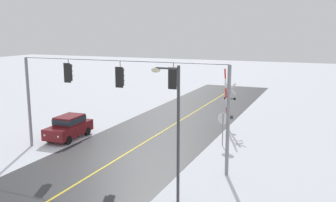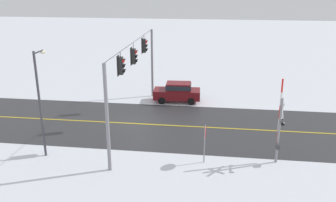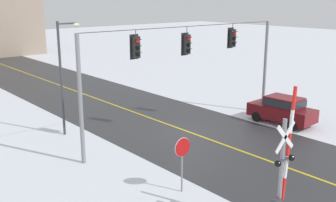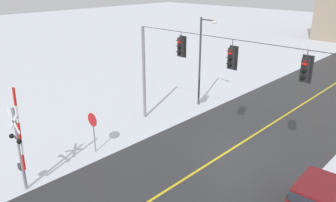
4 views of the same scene
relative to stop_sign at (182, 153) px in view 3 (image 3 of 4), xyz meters
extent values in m
plane|color=silver|center=(5.38, 5.30, -1.71)|extent=(160.00, 160.00, 0.00)
cube|color=#303033|center=(5.38, 11.30, -1.71)|extent=(9.00, 80.00, 0.01)
cube|color=gold|center=(5.38, 11.30, -1.70)|extent=(0.14, 72.00, 0.01)
cylinder|color=gray|center=(-1.62, 5.30, 1.39)|extent=(0.20, 0.20, 6.20)
cylinder|color=gray|center=(12.38, 5.30, 1.39)|extent=(0.20, 0.20, 6.20)
cylinder|color=#38383D|center=(5.38, 5.30, 4.49)|extent=(14.00, 0.04, 0.04)
cylinder|color=#38383D|center=(1.62, 5.30, 4.32)|extent=(0.04, 0.04, 0.32)
cube|color=black|center=(1.62, 5.30, 3.62)|extent=(0.34, 0.28, 1.08)
cube|color=black|center=(1.62, 5.46, 3.62)|extent=(0.52, 0.03, 1.26)
sphere|color=red|center=(1.62, 5.15, 3.94)|extent=(0.24, 0.24, 0.24)
cube|color=black|center=(1.62, 5.08, 4.03)|extent=(0.26, 0.16, 0.03)
sphere|color=black|center=(1.62, 5.15, 3.62)|extent=(0.24, 0.24, 0.24)
cube|color=black|center=(1.62, 5.08, 3.71)|extent=(0.26, 0.16, 0.03)
sphere|color=black|center=(1.62, 5.15, 3.30)|extent=(0.24, 0.24, 0.24)
cube|color=black|center=(1.62, 5.08, 3.39)|extent=(0.26, 0.16, 0.03)
cylinder|color=#38383D|center=(5.08, 5.30, 4.27)|extent=(0.04, 0.04, 0.44)
cube|color=black|center=(5.08, 5.30, 3.51)|extent=(0.34, 0.28, 1.08)
cube|color=black|center=(5.08, 5.46, 3.51)|extent=(0.52, 0.03, 1.26)
sphere|color=red|center=(5.08, 5.15, 3.83)|extent=(0.24, 0.24, 0.24)
cube|color=black|center=(5.08, 5.08, 3.91)|extent=(0.26, 0.16, 0.03)
sphere|color=black|center=(5.08, 5.15, 3.51)|extent=(0.24, 0.24, 0.24)
cube|color=black|center=(5.08, 5.08, 3.59)|extent=(0.26, 0.16, 0.03)
sphere|color=black|center=(5.08, 5.15, 3.19)|extent=(0.24, 0.24, 0.24)
cube|color=black|center=(5.08, 5.08, 3.27)|extent=(0.26, 0.16, 0.03)
cylinder|color=#38383D|center=(8.89, 5.30, 4.32)|extent=(0.04, 0.04, 0.34)
cube|color=black|center=(8.89, 5.30, 3.61)|extent=(0.34, 0.28, 1.08)
cube|color=black|center=(8.89, 5.46, 3.61)|extent=(0.52, 0.03, 1.26)
sphere|color=red|center=(8.89, 5.15, 3.93)|extent=(0.24, 0.24, 0.24)
cube|color=black|center=(8.89, 5.08, 4.01)|extent=(0.26, 0.16, 0.03)
sphere|color=black|center=(8.89, 5.15, 3.61)|extent=(0.24, 0.24, 0.24)
cube|color=black|center=(8.89, 5.08, 3.69)|extent=(0.26, 0.16, 0.03)
sphere|color=black|center=(8.89, 5.15, 3.29)|extent=(0.24, 0.24, 0.24)
cube|color=black|center=(8.89, 5.08, 3.37)|extent=(0.26, 0.16, 0.03)
cylinder|color=gray|center=(0.00, 0.02, -0.56)|extent=(0.07, 0.07, 2.30)
cylinder|color=#B71414|center=(0.00, -0.02, 0.24)|extent=(0.76, 0.03, 0.76)
cylinder|color=white|center=(0.00, 0.00, 0.24)|extent=(0.80, 0.02, 0.80)
cylinder|color=gray|center=(0.58, -4.22, 0.29)|extent=(0.14, 0.14, 4.00)
cube|color=white|center=(0.58, -4.27, 1.69)|extent=(0.98, 0.04, 0.98)
cube|color=white|center=(0.58, -4.27, 1.69)|extent=(0.98, 0.04, 0.98)
cube|color=#38383D|center=(0.58, -4.26, 0.89)|extent=(0.80, 0.06, 0.08)
sphere|color=black|center=(0.20, -4.32, 0.89)|extent=(0.22, 0.22, 0.22)
sphere|color=black|center=(0.96, -4.32, 0.89)|extent=(0.22, 0.22, 0.22)
cube|color=red|center=(0.79, -4.22, -0.22)|extent=(0.15, 0.08, 0.79)
cube|color=white|center=(0.84, -4.22, 0.56)|extent=(0.15, 0.08, 0.79)
cube|color=red|center=(0.90, -4.22, 1.34)|extent=(0.15, 0.08, 0.79)
cube|color=white|center=(0.95, -4.22, 2.12)|extent=(0.15, 0.08, 0.79)
cube|color=red|center=(1.01, -4.22, 2.90)|extent=(0.15, 0.08, 0.79)
cube|color=maroon|center=(11.03, 2.86, -0.99)|extent=(1.97, 4.19, 0.80)
cube|color=maroon|center=(11.04, 2.71, -0.29)|extent=(1.61, 2.21, 0.64)
cube|color=#232D38|center=(11.04, 2.71, -0.29)|extent=(1.65, 2.29, 0.40)
sphere|color=#EFEACC|center=(10.35, 4.90, -0.94)|extent=(0.16, 0.16, 0.16)
sphere|color=#EFEACC|center=(11.50, 4.96, -0.94)|extent=(0.16, 0.16, 0.16)
cylinder|color=black|center=(10.17, 4.09, -1.39)|extent=(0.25, 0.65, 0.64)
cylinder|color=black|center=(11.77, 4.17, -1.39)|extent=(0.25, 0.65, 0.64)
cylinder|color=black|center=(10.30, 1.55, -1.39)|extent=(0.25, 0.65, 0.64)
cylinder|color=black|center=(11.90, 1.63, -1.39)|extent=(0.25, 0.65, 0.64)
cylinder|color=#38383D|center=(-0.42, 9.75, 1.54)|extent=(0.14, 0.14, 6.50)
cylinder|color=#38383D|center=(0.13, 9.75, 4.64)|extent=(1.10, 0.09, 0.09)
ellipsoid|color=beige|center=(0.68, 9.75, 4.54)|extent=(0.44, 0.28, 0.22)
camera|label=1|loc=(-6.34, 25.04, 6.30)|focal=40.20mm
camera|label=2|loc=(-19.04, -0.37, 8.48)|focal=38.09mm
camera|label=3|loc=(-10.28, -11.25, 6.07)|focal=43.34mm
camera|label=4|loc=(14.32, -9.28, 7.50)|focal=36.00mm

